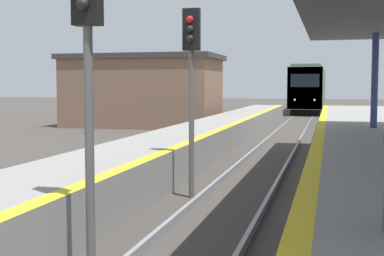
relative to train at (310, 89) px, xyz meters
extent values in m
cube|color=black|center=(0.00, 0.07, -1.87)|extent=(2.37, 19.51, 0.55)
cube|color=#477247|center=(0.00, 0.07, 0.12)|extent=(2.79, 21.68, 3.43)
cube|color=yellow|center=(0.00, -10.69, 0.12)|extent=(2.74, 0.16, 3.36)
cube|color=black|center=(0.00, -10.75, 0.72)|extent=(2.23, 0.06, 1.03)
cube|color=#59595E|center=(0.00, 0.07, 1.95)|extent=(2.37, 20.60, 0.24)
sphere|color=white|center=(-0.77, -10.75, -0.82)|extent=(0.18, 0.18, 0.18)
sphere|color=white|center=(0.77, -10.75, -0.82)|extent=(0.18, 0.18, 0.18)
cylinder|color=#595959|center=(-1.05, -47.80, -0.53)|extent=(0.12, 0.12, 3.23)
sphere|color=black|center=(-1.05, -47.93, 1.33)|extent=(0.16, 0.16, 0.16)
cylinder|color=#595959|center=(-0.99, -42.78, -0.53)|extent=(0.12, 0.12, 3.23)
cube|color=black|center=(-0.99, -42.78, 1.53)|extent=(0.36, 0.20, 0.90)
sphere|color=red|center=(-0.99, -42.91, 1.73)|extent=(0.16, 0.16, 0.16)
sphere|color=black|center=(-0.99, -42.91, 1.53)|extent=(0.16, 0.16, 0.16)
sphere|color=black|center=(-0.99, -42.91, 1.33)|extent=(0.16, 0.16, 0.16)
cylinder|color=navy|center=(3.44, -34.43, 0.49)|extent=(0.23, 0.23, 3.30)
cube|color=brown|center=(-9.03, -23.42, -0.14)|extent=(8.82, 5.05, 4.00)
cube|color=#383333|center=(-9.03, -23.42, 2.01)|extent=(9.26, 5.31, 0.30)
camera|label=1|loc=(1.93, -54.07, 0.33)|focal=50.00mm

